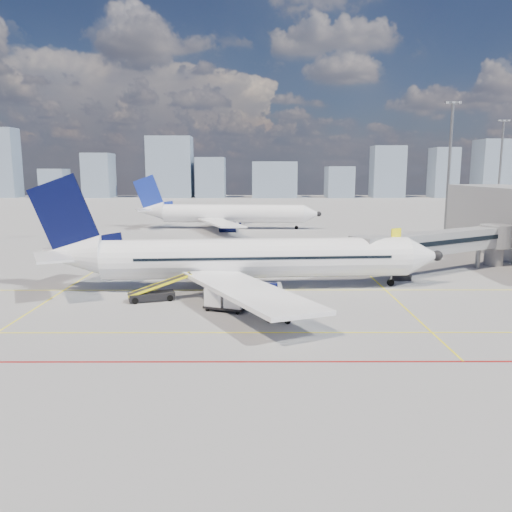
{
  "coord_description": "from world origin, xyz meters",
  "views": [
    {
      "loc": [
        0.14,
        -43.3,
        12.52
      ],
      "look_at": [
        0.28,
        6.04,
        4.0
      ],
      "focal_mm": 35.0,
      "sensor_mm": 36.0,
      "label": 1
    }
  ],
  "objects_px": {
    "ramp_worker": "(290,303)",
    "cargo_dolly": "(225,298)",
    "belt_loader": "(153,294)",
    "baggage_tug": "(279,313)",
    "second_aircraft": "(225,214)",
    "main_aircraft": "(240,259)"
  },
  "relations": [
    {
      "from": "ramp_worker",
      "to": "cargo_dolly",
      "type": "bearing_deg",
      "value": 121.05
    },
    {
      "from": "belt_loader",
      "to": "baggage_tug",
      "type": "bearing_deg",
      "value": -47.99
    },
    {
      "from": "cargo_dolly",
      "to": "ramp_worker",
      "type": "bearing_deg",
      "value": 13.14
    },
    {
      "from": "second_aircraft",
      "to": "baggage_tug",
      "type": "relative_size",
      "value": 17.21
    },
    {
      "from": "second_aircraft",
      "to": "belt_loader",
      "type": "relative_size",
      "value": 6.45
    },
    {
      "from": "second_aircraft",
      "to": "belt_loader",
      "type": "distance_m",
      "value": 60.44
    },
    {
      "from": "second_aircraft",
      "to": "ramp_worker",
      "type": "bearing_deg",
      "value": -77.88
    },
    {
      "from": "belt_loader",
      "to": "main_aircraft",
      "type": "bearing_deg",
      "value": 12.52
    },
    {
      "from": "main_aircraft",
      "to": "baggage_tug",
      "type": "bearing_deg",
      "value": -77.29
    },
    {
      "from": "main_aircraft",
      "to": "baggage_tug",
      "type": "relative_size",
      "value": 18.48
    },
    {
      "from": "main_aircraft",
      "to": "cargo_dolly",
      "type": "distance_m",
      "value": 8.82
    },
    {
      "from": "baggage_tug",
      "to": "ramp_worker",
      "type": "height_order",
      "value": "ramp_worker"
    },
    {
      "from": "main_aircraft",
      "to": "cargo_dolly",
      "type": "bearing_deg",
      "value": -101.47
    },
    {
      "from": "second_aircraft",
      "to": "main_aircraft",
      "type": "bearing_deg",
      "value": -81.31
    },
    {
      "from": "main_aircraft",
      "to": "belt_loader",
      "type": "bearing_deg",
      "value": -153.28
    },
    {
      "from": "second_aircraft",
      "to": "cargo_dolly",
      "type": "bearing_deg",
      "value": -82.95
    },
    {
      "from": "belt_loader",
      "to": "second_aircraft",
      "type": "bearing_deg",
      "value": 68.39
    },
    {
      "from": "main_aircraft",
      "to": "belt_loader",
      "type": "relative_size",
      "value": 6.93
    },
    {
      "from": "second_aircraft",
      "to": "ramp_worker",
      "type": "relative_size",
      "value": 23.6
    },
    {
      "from": "belt_loader",
      "to": "ramp_worker",
      "type": "distance_m",
      "value": 13.7
    },
    {
      "from": "cargo_dolly",
      "to": "main_aircraft",
      "type": "bearing_deg",
      "value": 102.67
    },
    {
      "from": "belt_loader",
      "to": "ramp_worker",
      "type": "relative_size",
      "value": 3.66
    }
  ]
}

